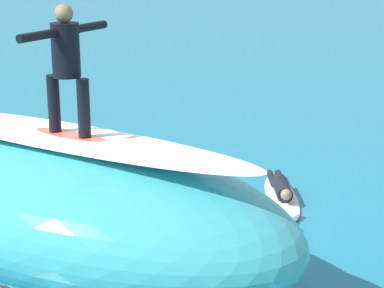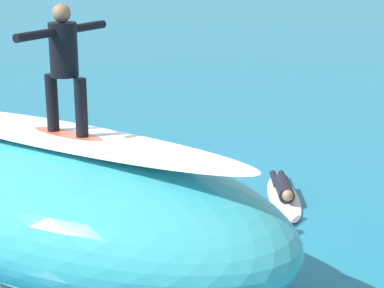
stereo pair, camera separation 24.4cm
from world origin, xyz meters
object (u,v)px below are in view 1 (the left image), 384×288
surfer_riding (66,60)px  surfboard_paddling (281,197)px  surfboard_riding (70,137)px  surfer_paddling (281,186)px

surfer_riding → surfboard_paddling: bearing=-106.0°
surfer_riding → surfboard_paddling: size_ratio=0.73×
surfboard_riding → surfer_riding: size_ratio=1.30×
surfer_riding → surfer_paddling: bearing=-104.8°
surfboard_riding → surfer_paddling: 4.67m
surfboard_paddling → surfer_paddling: bearing=-180.0°
surfboard_paddling → surfer_paddling: 0.20m
surfboard_paddling → surfboard_riding: bearing=-49.3°
surfboard_riding → surfer_paddling: surfboard_riding is taller
surfer_paddling → surfer_riding: bearing=-48.1°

